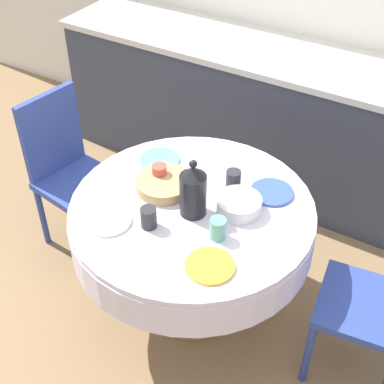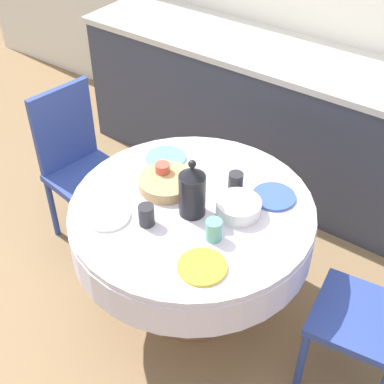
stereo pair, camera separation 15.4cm
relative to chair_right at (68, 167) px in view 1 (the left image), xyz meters
name	(u,v)px [view 1 (the left image)]	position (x,y,z in m)	size (l,w,h in m)	color
ground_plane	(192,308)	(0.90, -0.14, -0.52)	(12.00, 12.00, 0.00)	#8E704C
kitchen_counter	(293,126)	(0.90, 1.14, -0.05)	(3.24, 0.64, 0.95)	#383D4C
dining_table	(192,226)	(0.90, -0.14, 0.09)	(1.14, 1.14, 0.74)	olive
chair_right	(68,167)	(0.00, 0.00, 0.00)	(0.46, 0.46, 0.95)	#2D428E
plate_near_left	(109,221)	(0.64, -0.42, 0.22)	(0.20, 0.20, 0.01)	white
cup_near_left	(149,218)	(0.81, -0.35, 0.27)	(0.07, 0.07, 0.10)	#28282D
plate_near_right	(210,266)	(1.16, -0.43, 0.22)	(0.20, 0.20, 0.01)	yellow
cup_near_right	(218,229)	(1.10, -0.26, 0.27)	(0.07, 0.07, 0.10)	#5BA39E
plate_far_left	(160,159)	(0.58, 0.07, 0.22)	(0.20, 0.20, 0.01)	#60BCB7
cup_far_left	(159,174)	(0.68, -0.07, 0.27)	(0.07, 0.07, 0.10)	#CC4C3D
plate_far_right	(272,192)	(1.18, 0.13, 0.22)	(0.20, 0.20, 0.01)	#3856AD
cup_far_right	(233,180)	(1.01, 0.07, 0.27)	(0.07, 0.07, 0.10)	#28282D
coffee_carafe	(193,191)	(0.93, -0.18, 0.34)	(0.12, 0.12, 0.29)	black
bread_basket	(164,184)	(0.73, -0.10, 0.24)	(0.27, 0.27, 0.05)	tan
fruit_bowl	(239,205)	(1.10, -0.06, 0.25)	(0.20, 0.20, 0.07)	silver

